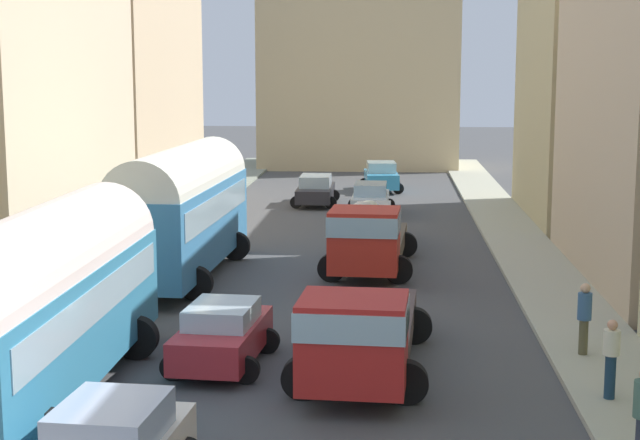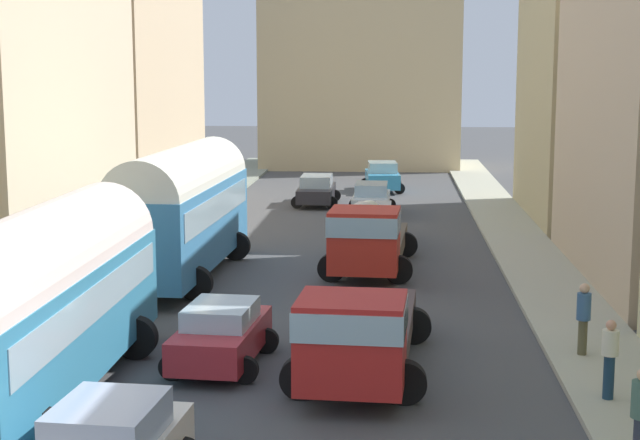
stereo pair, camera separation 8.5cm
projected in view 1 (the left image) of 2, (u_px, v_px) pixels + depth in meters
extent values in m
plane|color=#49494A|center=(331.00, 247.00, 36.71)|extent=(154.00, 154.00, 0.00)
cube|color=gray|center=(144.00, 243.00, 37.23)|extent=(2.50, 70.00, 0.14)
cube|color=#B0AF97|center=(523.00, 248.00, 36.17)|extent=(2.50, 70.00, 0.14)
cube|color=beige|center=(4.00, 99.00, 33.55)|extent=(5.53, 13.57, 11.40)
cube|color=beige|center=(128.00, 88.00, 47.75)|extent=(4.71, 14.54, 11.59)
cube|color=tan|center=(576.00, 96.00, 43.11)|extent=(4.04, 11.39, 11.06)
cube|color=tan|center=(359.00, 71.00, 65.97)|extent=(13.36, 7.34, 13.22)
cube|color=#C6B781|center=(289.00, 27.00, 64.06)|extent=(2.82, 2.82, 19.00)
cube|color=tan|center=(429.00, 26.00, 63.37)|extent=(2.82, 2.82, 19.00)
cube|color=teal|center=(40.00, 325.00, 19.45)|extent=(2.52, 10.01, 2.28)
cylinder|color=silver|center=(38.00, 269.00, 19.27)|extent=(2.47, 9.81, 2.39)
cube|color=#99B7C6|center=(39.00, 300.00, 19.37)|extent=(2.56, 9.21, 0.73)
cylinder|color=black|center=(41.00, 336.00, 22.76)|extent=(1.00, 0.35, 1.00)
cylinder|color=black|center=(137.00, 338.00, 22.61)|extent=(1.00, 0.35, 1.00)
cylinder|color=black|center=(46.00, 438.00, 16.50)|extent=(1.00, 0.35, 1.00)
cube|color=teal|center=(183.00, 223.00, 31.20)|extent=(2.75, 9.82, 2.60)
cylinder|color=silver|center=(182.00, 183.00, 31.00)|extent=(2.69, 9.63, 2.36)
cube|color=#99B7C6|center=(182.00, 206.00, 31.11)|extent=(2.77, 9.05, 0.83)
cylinder|color=black|center=(173.00, 245.00, 34.49)|extent=(1.00, 0.35, 1.00)
cylinder|color=black|center=(236.00, 246.00, 34.25)|extent=(1.00, 0.35, 1.00)
cylinder|color=black|center=(121.00, 282.00, 28.56)|extent=(1.00, 0.35, 1.00)
cylinder|color=black|center=(196.00, 283.00, 28.31)|extent=(1.00, 0.35, 1.00)
cube|color=#B3211E|center=(353.00, 342.00, 19.23)|extent=(2.24, 2.02, 1.81)
cube|color=#99B7C6|center=(353.00, 317.00, 19.15)|extent=(2.29, 2.10, 0.58)
cube|color=#4C3E3D|center=(368.00, 325.00, 22.92)|extent=(2.44, 5.53, 0.55)
ellipsoid|color=beige|center=(363.00, 299.00, 23.31)|extent=(1.04, 0.95, 0.48)
ellipsoid|color=silver|center=(351.00, 309.00, 22.32)|extent=(0.84, 1.01, 0.49)
ellipsoid|color=beige|center=(347.00, 306.00, 22.40)|extent=(0.82, 0.63, 0.56)
ellipsoid|color=beige|center=(351.00, 301.00, 21.53)|extent=(0.86, 0.98, 0.51)
cylinder|color=black|center=(406.00, 382.00, 19.56)|extent=(0.90, 0.32, 0.90)
cylinder|color=black|center=(303.00, 378.00, 19.83)|extent=(0.90, 0.32, 0.90)
cylinder|color=black|center=(414.00, 326.00, 23.86)|extent=(0.90, 0.32, 0.90)
cylinder|color=black|center=(329.00, 323.00, 24.14)|extent=(0.90, 0.32, 0.90)
cube|color=red|center=(364.00, 240.00, 30.25)|extent=(2.27, 2.20, 1.95)
cube|color=#99B7C6|center=(365.00, 223.00, 30.16)|extent=(2.31, 2.29, 0.62)
cube|color=brown|center=(373.00, 241.00, 33.94)|extent=(2.45, 5.36, 0.55)
ellipsoid|color=beige|center=(384.00, 232.00, 32.81)|extent=(1.07, 1.17, 0.45)
ellipsoid|color=beige|center=(369.00, 226.00, 34.08)|extent=(1.05, 0.91, 0.48)
ellipsoid|color=beige|center=(360.00, 227.00, 33.82)|extent=(0.97, 0.79, 0.46)
ellipsoid|color=beige|center=(384.00, 217.00, 33.62)|extent=(0.93, 1.00, 0.51)
ellipsoid|color=beige|center=(368.00, 208.00, 35.53)|extent=(1.09, 1.09, 0.55)
ellipsoid|color=beige|center=(362.00, 209.00, 35.17)|extent=(1.16, 1.12, 0.56)
cylinder|color=black|center=(399.00, 270.00, 30.49)|extent=(0.90, 0.31, 0.90)
cylinder|color=black|center=(331.00, 268.00, 30.77)|extent=(0.90, 0.31, 0.90)
cylinder|color=black|center=(405.00, 245.00, 34.79)|extent=(0.90, 0.31, 0.90)
cylinder|color=black|center=(346.00, 243.00, 35.07)|extent=(0.90, 0.31, 0.90)
cube|color=beige|center=(373.00, 225.00, 37.87)|extent=(1.56, 4.38, 0.75)
cube|color=#A3B1CA|center=(373.00, 210.00, 37.78)|extent=(1.36, 2.28, 0.47)
cylinder|color=black|center=(392.00, 240.00, 36.53)|extent=(0.60, 0.21, 0.60)
cylinder|color=black|center=(352.00, 240.00, 36.65)|extent=(0.60, 0.21, 0.60)
cylinder|color=black|center=(393.00, 229.00, 39.20)|extent=(0.60, 0.21, 0.60)
cylinder|color=black|center=(355.00, 228.00, 39.32)|extent=(0.60, 0.21, 0.60)
cube|color=silver|center=(371.00, 202.00, 44.76)|extent=(1.72, 4.18, 0.69)
cube|color=#94B4CA|center=(371.00, 189.00, 44.66)|extent=(1.50, 2.18, 0.54)
cylinder|color=black|center=(388.00, 213.00, 43.47)|extent=(0.60, 0.21, 0.60)
cylinder|color=black|center=(351.00, 212.00, 43.61)|extent=(0.60, 0.21, 0.60)
cylinder|color=black|center=(389.00, 205.00, 46.00)|extent=(0.60, 0.21, 0.60)
cylinder|color=black|center=(354.00, 204.00, 46.15)|extent=(0.60, 0.21, 0.60)
cube|color=#3698CE|center=(381.00, 179.00, 53.37)|extent=(2.03, 3.92, 0.81)
cube|color=#9DC1C7|center=(381.00, 167.00, 53.26)|extent=(1.68, 2.09, 0.57)
cylinder|color=black|center=(398.00, 188.00, 52.27)|extent=(0.60, 0.21, 0.60)
cylinder|color=black|center=(366.00, 188.00, 52.26)|extent=(0.60, 0.21, 0.60)
cylinder|color=black|center=(395.00, 183.00, 54.59)|extent=(0.60, 0.21, 0.60)
cylinder|color=black|center=(364.00, 183.00, 54.59)|extent=(0.60, 0.21, 0.60)
cube|color=#9FB2CF|center=(111.00, 421.00, 15.10)|extent=(1.67, 1.99, 0.59)
cube|color=#AC272D|center=(222.00, 339.00, 22.01)|extent=(1.90, 3.79, 0.73)
cube|color=#A5B7BF|center=(222.00, 314.00, 21.92)|extent=(1.57, 2.01, 0.46)
cylinder|color=black|center=(202.00, 338.00, 23.30)|extent=(0.60, 0.21, 0.60)
cylinder|color=black|center=(267.00, 341.00, 23.06)|extent=(0.60, 0.21, 0.60)
cylinder|color=black|center=(174.00, 367.00, 21.07)|extent=(0.60, 0.21, 0.60)
cylinder|color=black|center=(246.00, 370.00, 20.83)|extent=(0.60, 0.21, 0.60)
cube|color=#29262A|center=(316.00, 193.00, 48.10)|extent=(1.70, 4.26, 0.65)
cube|color=#9DB2BD|center=(316.00, 181.00, 48.01)|extent=(1.49, 2.22, 0.57)
cylinder|color=black|center=(301.00, 195.00, 49.51)|extent=(0.60, 0.21, 0.60)
cylinder|color=black|center=(334.00, 196.00, 49.38)|extent=(0.60, 0.21, 0.60)
cylinder|color=black|center=(296.00, 202.00, 46.91)|extent=(0.60, 0.21, 0.60)
cylinder|color=black|center=(331.00, 203.00, 46.78)|extent=(0.60, 0.21, 0.60)
cylinder|color=#183349|center=(609.00, 402.00, 19.54)|extent=(0.19, 0.19, 0.14)
cylinder|color=#183349|center=(610.00, 377.00, 19.46)|extent=(0.23, 0.23, 0.91)
cylinder|color=beige|center=(612.00, 342.00, 19.34)|extent=(0.36, 0.36, 0.52)
sphere|color=tan|center=(613.00, 325.00, 19.29)|extent=(0.21, 0.21, 0.21)
cylinder|color=brown|center=(582.00, 357.00, 22.55)|extent=(0.18, 0.18, 0.14)
cylinder|color=brown|center=(583.00, 337.00, 22.47)|extent=(0.26, 0.26, 0.84)
cylinder|color=#365C87|center=(585.00, 306.00, 22.36)|extent=(0.41, 0.41, 0.63)
sphere|color=#D7A982|center=(586.00, 288.00, 22.29)|extent=(0.23, 0.23, 0.23)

